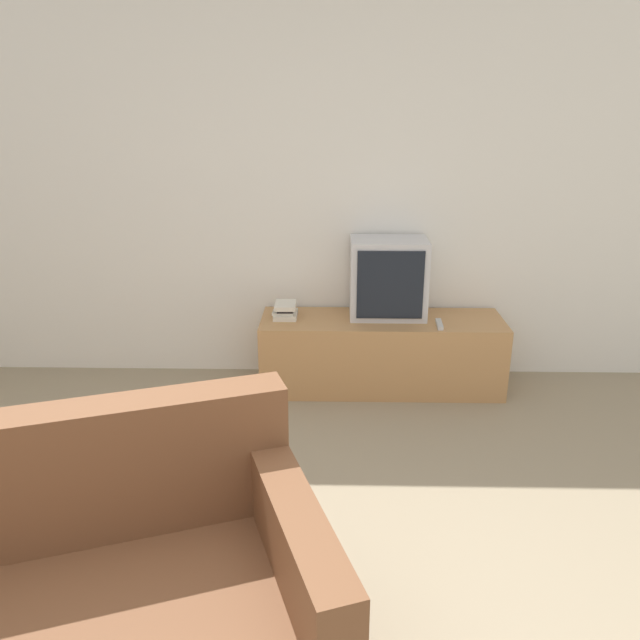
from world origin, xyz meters
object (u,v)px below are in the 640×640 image
at_px(tv_stand, 381,353).
at_px(television, 388,278).
at_px(book_stack, 285,311).
at_px(remote_on_stand, 439,324).

distance_m(tv_stand, television, 0.53).
bearing_deg(tv_stand, book_stack, 178.26).
relative_size(television, book_stack, 2.50).
xyz_separation_m(tv_stand, remote_on_stand, (0.37, -0.13, 0.27)).
distance_m(tv_stand, remote_on_stand, 0.47).
height_order(television, book_stack, television).
bearing_deg(tv_stand, remote_on_stand, -19.86).
xyz_separation_m(tv_stand, book_stack, (-0.67, 0.02, 0.30)).
height_order(tv_stand, television, television).
relative_size(tv_stand, remote_on_stand, 9.15).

